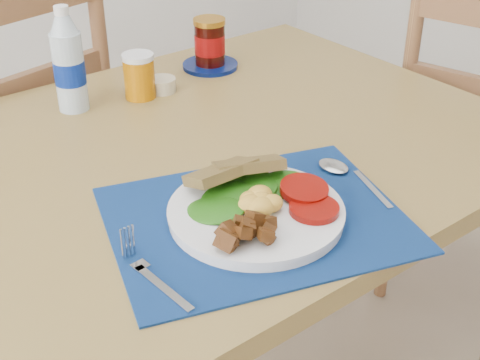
# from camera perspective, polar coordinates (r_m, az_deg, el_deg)

# --- Properties ---
(table) EXTENTS (1.40, 0.90, 0.75)m
(table) POSITION_cam_1_polar(r_m,az_deg,el_deg) (1.25, -6.76, -1.67)
(table) COLOR brown
(table) RESTS_ON ground
(chair_far) EXTENTS (0.52, 0.50, 1.19)m
(chair_far) POSITION_cam_1_polar(r_m,az_deg,el_deg) (1.76, -18.43, 4.38)
(chair_far) COLOR brown
(chair_far) RESTS_ON ground
(placemat) EXTENTS (0.53, 0.47, 0.00)m
(placemat) POSITION_cam_1_polar(r_m,az_deg,el_deg) (1.04, 1.36, -3.36)
(placemat) COLOR black
(placemat) RESTS_ON table
(breakfast_plate) EXTENTS (0.27, 0.27, 0.07)m
(breakfast_plate) POSITION_cam_1_polar(r_m,az_deg,el_deg) (1.02, 1.28, -2.60)
(breakfast_plate) COLOR silver
(breakfast_plate) RESTS_ON placemat
(fork) EXTENTS (0.03, 0.17, 0.00)m
(fork) POSITION_cam_1_polar(r_m,az_deg,el_deg) (0.93, -7.82, -7.93)
(fork) COLOR #B2B5BA
(fork) RESTS_ON placemat
(spoon) EXTENTS (0.05, 0.18, 0.01)m
(spoon) POSITION_cam_1_polar(r_m,az_deg,el_deg) (1.16, 8.95, 0.52)
(spoon) COLOR #B2B5BA
(spoon) RESTS_ON placemat
(water_bottle) EXTENTS (0.06, 0.06, 0.22)m
(water_bottle) POSITION_cam_1_polar(r_m,az_deg,el_deg) (1.40, -14.40, 9.47)
(water_bottle) COLOR #ADBFCC
(water_bottle) RESTS_ON table
(juice_glass) EXTENTS (0.07, 0.07, 0.09)m
(juice_glass) POSITION_cam_1_polar(r_m,az_deg,el_deg) (1.45, -8.59, 8.67)
(juice_glass) COLOR #B36404
(juice_glass) RESTS_ON table
(ramekin) EXTENTS (0.06, 0.06, 0.03)m
(ramekin) POSITION_cam_1_polar(r_m,az_deg,el_deg) (1.48, -6.67, 8.07)
(ramekin) COLOR #C1B28D
(ramekin) RESTS_ON table
(jam_on_saucer) EXTENTS (0.13, 0.13, 0.12)m
(jam_on_saucer) POSITION_cam_1_polar(r_m,az_deg,el_deg) (1.59, -2.59, 11.33)
(jam_on_saucer) COLOR #04134D
(jam_on_saucer) RESTS_ON table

